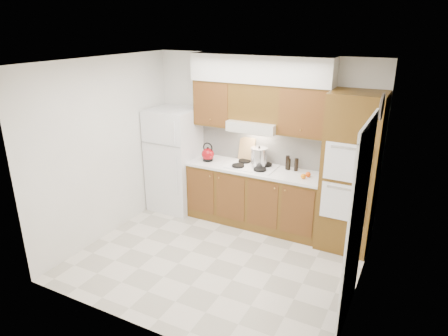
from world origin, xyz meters
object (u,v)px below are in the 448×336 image
Objects in this scene: kettle at (208,154)px; stock_pot at (259,157)px; fridge at (175,160)px; oven_cabinet at (350,173)px.

kettle is 0.78× the size of stock_pot.
fridge is 8.57× the size of kettle.
fridge reaches higher than kettle.
stock_pot is (-1.38, 0.10, -0.00)m from oven_cabinet.
fridge is at bearing -179.30° from oven_cabinet.
oven_cabinet is 10.96× the size of kettle.
fridge reaches higher than stock_pot.
fridge is 6.65× the size of stock_pot.
kettle is at bearing -170.76° from stock_pot.
oven_cabinet is at bearing 0.70° from fridge.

